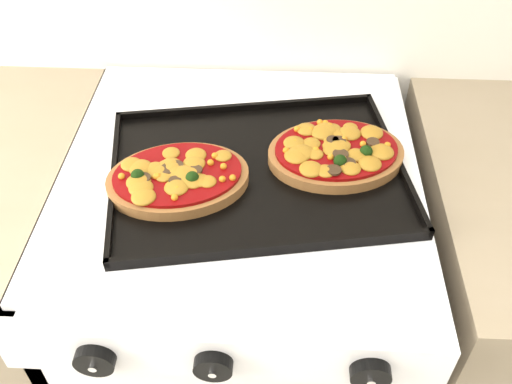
# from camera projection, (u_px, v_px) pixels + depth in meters

# --- Properties ---
(stove) EXTENTS (0.60, 0.60, 0.91)m
(stove) POSITION_uv_depth(u_px,v_px,m) (243.00, 320.00, 1.26)
(stove) COLOR white
(stove) RESTS_ON floor
(control_panel) EXTENTS (0.60, 0.02, 0.09)m
(control_panel) POSITION_uv_depth(u_px,v_px,m) (222.00, 353.00, 0.76)
(control_panel) COLOR white
(control_panel) RESTS_ON stove
(knob_left) EXTENTS (0.05, 0.02, 0.05)m
(knob_left) POSITION_uv_depth(u_px,v_px,m) (95.00, 361.00, 0.75)
(knob_left) COLOR black
(knob_left) RESTS_ON control_panel
(knob_center) EXTENTS (0.05, 0.02, 0.05)m
(knob_center) POSITION_uv_depth(u_px,v_px,m) (213.00, 366.00, 0.74)
(knob_center) COLOR black
(knob_center) RESTS_ON control_panel
(knob_right) EXTENTS (0.05, 0.02, 0.05)m
(knob_right) POSITION_uv_depth(u_px,v_px,m) (370.00, 374.00, 0.73)
(knob_right) COLOR black
(knob_right) RESTS_ON control_panel
(baking_tray) EXTENTS (0.52, 0.42, 0.02)m
(baking_tray) POSITION_uv_depth(u_px,v_px,m) (258.00, 170.00, 0.92)
(baking_tray) COLOR black
(baking_tray) RESTS_ON stove
(pizza_left) EXTENTS (0.25, 0.21, 0.03)m
(pizza_left) POSITION_uv_depth(u_px,v_px,m) (178.00, 177.00, 0.89)
(pizza_left) COLOR #976034
(pizza_left) RESTS_ON baking_tray
(pizza_right) EXTENTS (0.25, 0.20, 0.03)m
(pizza_right) POSITION_uv_depth(u_px,v_px,m) (336.00, 152.00, 0.93)
(pizza_right) COLOR #976034
(pizza_right) RESTS_ON baking_tray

